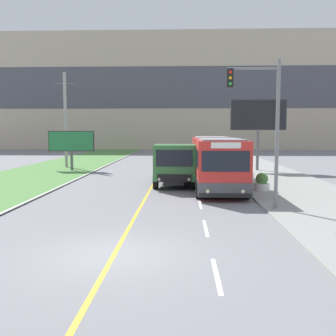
{
  "coord_description": "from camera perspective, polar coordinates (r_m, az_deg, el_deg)",
  "views": [
    {
      "loc": [
        1.93,
        -10.61,
        3.48
      ],
      "look_at": [
        1.1,
        11.06,
        1.4
      ],
      "focal_mm": 42.0,
      "sensor_mm": 36.0,
      "label": 1
    }
  ],
  "objects": [
    {
      "name": "traffic_light_mast",
      "position": [
        17.46,
        13.68,
        7.38
      ],
      "size": [
        2.28,
        0.32,
        6.5
      ],
      "color": "slate",
      "rests_on": "ground_plane"
    },
    {
      "name": "planter_round_third",
      "position": [
        32.03,
        9.92,
        0.1
      ],
      "size": [
        0.86,
        0.86,
        1.01
      ],
      "color": "silver",
      "rests_on": "sidewalk_right"
    },
    {
      "name": "billboard_small",
      "position": [
        35.1,
        -13.86,
        3.65
      ],
      "size": [
        4.0,
        0.24,
        3.44
      ],
      "color": "#59595B",
      "rests_on": "ground_plane"
    },
    {
      "name": "dump_truck",
      "position": [
        24.48,
        1.01,
        0.44
      ],
      "size": [
        2.54,
        6.99,
        2.63
      ],
      "color": "black",
      "rests_on": "ground_plane"
    },
    {
      "name": "lane_marking_centre",
      "position": [
        13.53,
        -4.51,
        -9.43
      ],
      "size": [
        2.88,
        140.0,
        0.01
      ],
      "color": "gold",
      "rests_on": "ground_plane"
    },
    {
      "name": "planter_round_far",
      "position": [
        36.65,
        9.23,
        0.82
      ],
      "size": [
        0.94,
        0.94,
        1.07
      ],
      "color": "silver",
      "rests_on": "sidewalk_right"
    },
    {
      "name": "planter_round_near",
      "position": [
        22.92,
        13.46,
        -2.09
      ],
      "size": [
        0.88,
        0.88,
        1.01
      ],
      "color": "silver",
      "rests_on": "sidewalk_right"
    },
    {
      "name": "billboard_large",
      "position": [
        34.52,
        12.97,
        7.17
      ],
      "size": [
        4.73,
        0.24,
        6.09
      ],
      "color": "#59595B",
      "rests_on": "ground_plane"
    },
    {
      "name": "utility_pole_far",
      "position": [
        38.29,
        -14.66,
        6.81
      ],
      "size": [
        1.8,
        0.28,
        8.87
      ],
      "color": "#9E9E99",
      "rests_on": "ground_plane"
    },
    {
      "name": "apartment_block_background",
      "position": [
        75.24,
        0.72,
        10.9
      ],
      "size": [
        80.0,
        8.04,
        21.17
      ],
      "color": "#BCAD93",
      "rests_on": "ground_plane"
    },
    {
      "name": "ground_plane",
      "position": [
        11.33,
        -7.9,
        -12.45
      ],
      "size": [
        300.0,
        300.0,
        0.0
      ],
      "primitive_type": "plane",
      "color": "slate"
    },
    {
      "name": "planter_round_second",
      "position": [
        27.46,
        11.47,
        -0.79
      ],
      "size": [
        0.83,
        0.83,
        1.02
      ],
      "color": "silver",
      "rests_on": "sidewalk_right"
    },
    {
      "name": "city_bus",
      "position": [
        24.8,
        6.88,
        0.96
      ],
      "size": [
        2.73,
        12.12,
        3.04
      ],
      "color": "red",
      "rests_on": "ground_plane"
    }
  ]
}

